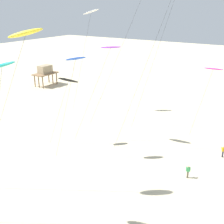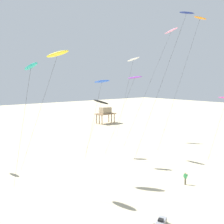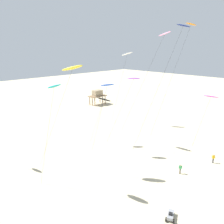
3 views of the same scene
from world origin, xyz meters
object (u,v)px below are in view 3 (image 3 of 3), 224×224
at_px(stilt_house, 97,94).
at_px(beach_buggy, 171,215).
at_px(kite_navy, 182,30).
at_px(kite_white, 127,55).
at_px(kite_black, 104,100).
at_px(kite_flyer_middle, 180,169).
at_px(kite_teal, 54,87).
at_px(kite_magenta, 211,97).
at_px(kite_orange, 190,27).
at_px(kite_blue, 107,86).
at_px(kite_flyer_nearest, 213,158).
at_px(kite_purple, 134,79).
at_px(kite_yellow, 72,68).
at_px(kite_pink, 164,35).

bearing_deg(stilt_house, beach_buggy, -122.56).
relative_size(kite_navy, stilt_house, 3.88).
bearing_deg(kite_white, kite_navy, -111.65).
height_order(kite_black, kite_flyer_middle, kite_black).
bearing_deg(kite_flyer_middle, kite_teal, 146.70).
bearing_deg(stilt_house, kite_white, -111.53).
distance_m(kite_magenta, kite_orange, 14.37).
distance_m(kite_white, kite_blue, 19.23).
relative_size(kite_white, kite_navy, 0.80).
bearing_deg(kite_flyer_nearest, kite_magenta, 34.88).
bearing_deg(beach_buggy, kite_magenta, 14.38).
distance_m(kite_purple, kite_yellow, 15.09).
bearing_deg(kite_blue, kite_purple, -7.35).
xyz_separation_m(kite_white, kite_navy, (-7.44, -18.74, 4.62)).
height_order(kite_purple, kite_flyer_nearest, kite_purple).
bearing_deg(kite_teal, stilt_house, 42.58).
bearing_deg(kite_white, beach_buggy, -129.49).
bearing_deg(kite_purple, beach_buggy, -127.41).
relative_size(kite_teal, kite_flyer_nearest, 9.37).
distance_m(kite_teal, kite_navy, 23.56).
xyz_separation_m(kite_yellow, kite_pink, (22.56, -0.94, 5.41)).
bearing_deg(kite_pink, kite_navy, -128.82).
bearing_deg(kite_magenta, kite_black, 130.54).
relative_size(kite_magenta, kite_navy, 0.46).
bearing_deg(kite_blue, kite_navy, -47.21).
height_order(kite_purple, kite_navy, kite_navy).
bearing_deg(stilt_house, kite_purple, -119.61).
distance_m(kite_white, kite_teal, 31.94).
distance_m(kite_black, kite_flyer_middle, 19.69).
bearing_deg(kite_purple, kite_teal, -171.85).
bearing_deg(kite_purple, kite_orange, -31.69).
distance_m(kite_flyer_middle, beach_buggy, 10.89).
bearing_deg(beach_buggy, kite_purple, 52.59).
relative_size(kite_magenta, kite_black, 1.05).
relative_size(kite_black, kite_teal, 0.66).
relative_size(kite_pink, kite_flyer_middle, 13.93).
bearing_deg(kite_navy, kite_white, 68.35).
bearing_deg(kite_yellow, kite_teal, -153.03).
distance_m(kite_navy, kite_flyer_middle, 23.10).
bearing_deg(kite_white, kite_magenta, -89.67).
xyz_separation_m(kite_pink, kite_teal, (-27.19, -1.41, -7.38)).
relative_size(kite_yellow, kite_navy, 0.74).
height_order(kite_flyer_middle, beach_buggy, kite_flyer_middle).
height_order(kite_blue, kite_flyer_middle, kite_blue).
bearing_deg(kite_yellow, kite_black, 23.89).
xyz_separation_m(kite_navy, stilt_house, (15.80, 39.93, -19.03)).
xyz_separation_m(kite_flyer_middle, stilt_house, (21.36, 44.78, 2.86)).
xyz_separation_m(kite_blue, kite_flyer_middle, (2.99, -14.09, -12.39)).
distance_m(kite_blue, stilt_house, 40.32).
distance_m(kite_white, kite_flyer_nearest, 31.65).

